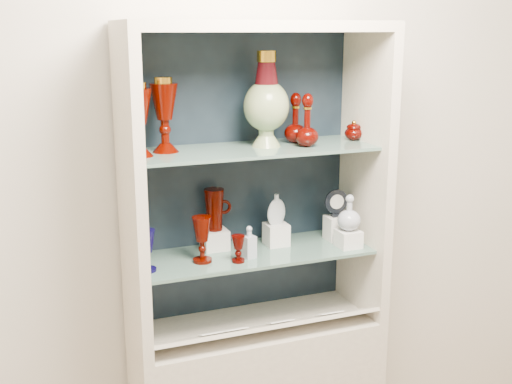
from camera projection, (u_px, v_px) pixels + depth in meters
name	position (u px, v px, depth m)	size (l,w,h in m)	color
wall_back	(237.00, 156.00, 2.65)	(3.50, 0.02, 2.80)	beige
cabinet_back_panel	(239.00, 176.00, 2.64)	(0.98, 0.02, 1.15)	black
cabinet_side_left	(131.00, 197.00, 2.30)	(0.04, 0.40, 1.15)	beige
cabinet_side_right	(365.00, 176.00, 2.63)	(0.04, 0.40, 1.15)	beige
cabinet_top_cap	(256.00, 26.00, 2.32)	(1.00, 0.40, 0.04)	beige
shelf_lower	(254.00, 253.00, 2.55)	(0.92, 0.34, 0.01)	slate
shelf_upper	(254.00, 149.00, 2.45)	(0.92, 0.34, 0.01)	slate
label_ledge	(266.00, 327.00, 2.50)	(0.92, 0.18, 0.01)	beige
label_card_0	(329.00, 313.00, 2.59)	(0.10, 0.07, 0.00)	white
label_card_1	(280.00, 322.00, 2.52)	(0.10, 0.07, 0.00)	white
label_card_2	(212.00, 333.00, 2.42)	(0.10, 0.07, 0.00)	white
label_card_3	(234.00, 329.00, 2.45)	(0.10, 0.07, 0.00)	white
pedestal_lamp_left	(139.00, 120.00, 2.25)	(0.10, 0.10, 0.26)	#440700
pedestal_lamp_right	(164.00, 115.00, 2.33)	(0.10, 0.10, 0.27)	#440700
enamel_urn	(266.00, 99.00, 2.44)	(0.18, 0.18, 0.36)	#0F401F
ruby_decanter_a	(307.00, 117.00, 2.44)	(0.09, 0.09, 0.23)	#430400
ruby_decanter_b	(296.00, 116.00, 2.53)	(0.09, 0.09, 0.21)	#430400
lidded_bowl	(354.00, 130.00, 2.61)	(0.07, 0.07, 0.08)	#430400
cobalt_goblet	(147.00, 251.00, 2.33)	(0.07, 0.07, 0.16)	#0C0639
ruby_goblet_tall	(202.00, 240.00, 2.42)	(0.07, 0.07, 0.18)	#440700
ruby_goblet_small	(238.00, 249.00, 2.43)	(0.05, 0.05, 0.10)	#430400
riser_ruby_pitcher	(215.00, 239.00, 2.58)	(0.10, 0.10, 0.08)	silver
ruby_pitcher	(214.00, 210.00, 2.55)	(0.13, 0.08, 0.17)	#440700
clear_square_bottle	(249.00, 242.00, 2.47)	(0.04, 0.04, 0.13)	#9CA4B3
riser_flat_flask	(276.00, 234.00, 2.62)	(0.09, 0.09, 0.09)	silver
flat_flask	(276.00, 209.00, 2.60)	(0.09, 0.04, 0.13)	silver
riser_clear_round_decanter	(348.00, 239.00, 2.60)	(0.09, 0.09, 0.07)	silver
clear_round_decanter	(349.00, 214.00, 2.57)	(0.09, 0.09, 0.14)	#9CA4B3
riser_cameo_medallion	(335.00, 228.00, 2.69)	(0.08, 0.08, 0.10)	silver
cameo_medallion	(336.00, 203.00, 2.66)	(0.10, 0.04, 0.12)	black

